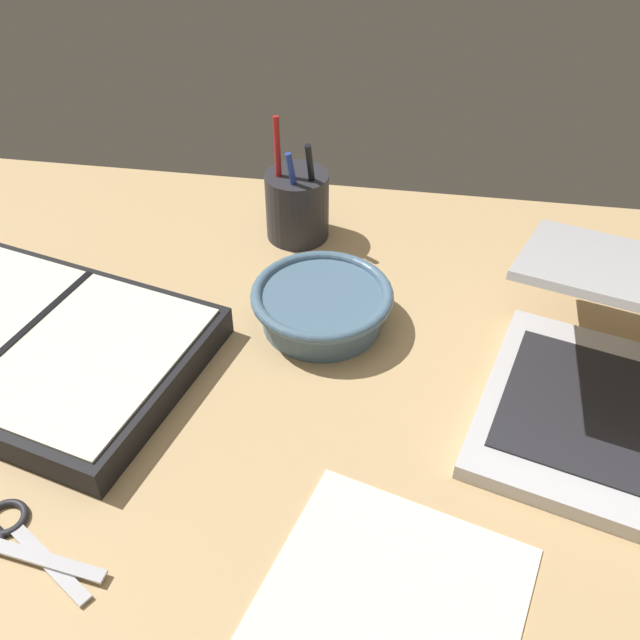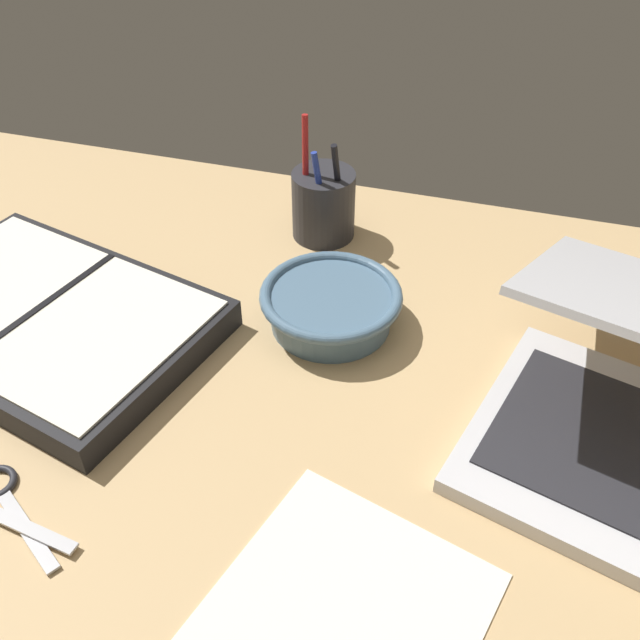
% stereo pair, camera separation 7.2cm
% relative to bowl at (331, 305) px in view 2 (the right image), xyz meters
% --- Properties ---
extents(desk_top, '(1.40, 1.00, 0.02)m').
position_rel_bowl_xyz_m(desk_top, '(0.02, -0.19, -0.04)').
color(desk_top, tan).
rests_on(desk_top, ground).
extents(bowl, '(0.16, 0.16, 0.05)m').
position_rel_bowl_xyz_m(bowl, '(0.00, 0.00, 0.00)').
color(bowl, slate).
rests_on(bowl, desk_top).
extents(pen_cup, '(0.08, 0.08, 0.17)m').
position_rel_bowl_xyz_m(pen_cup, '(-0.06, 0.17, 0.02)').
color(pen_cup, '#28282D').
rests_on(pen_cup, desk_top).
extents(planner, '(0.42, 0.33, 0.04)m').
position_rel_bowl_xyz_m(planner, '(-0.31, -0.11, -0.01)').
color(planner, black).
rests_on(planner, desk_top).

